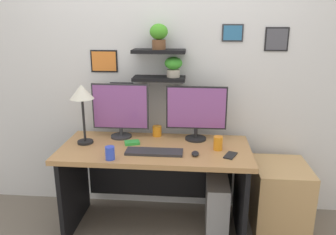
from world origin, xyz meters
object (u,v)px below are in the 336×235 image
at_px(keyboard, 154,152).
at_px(water_cup, 218,143).
at_px(drawer_cabinet, 279,197).
at_px(desk_lamp, 82,96).
at_px(desk, 156,168).
at_px(monitor_left, 120,109).
at_px(pen_cup, 110,153).
at_px(scissors_tray, 132,143).
at_px(computer_mouse, 195,154).
at_px(cell_phone, 230,155).
at_px(computer_tower_right, 217,205).
at_px(monitor_right, 196,111).
at_px(coffee_mug, 157,131).

xyz_separation_m(keyboard, water_cup, (0.49, 0.11, 0.05)).
distance_m(water_cup, drawer_cabinet, 0.76).
height_order(desk_lamp, drawer_cabinet, desk_lamp).
height_order(desk, keyboard, keyboard).
height_order(monitor_left, drawer_cabinet, monitor_left).
xyz_separation_m(pen_cup, scissors_tray, (0.10, 0.32, -0.04)).
distance_m(computer_mouse, scissors_tray, 0.56).
distance_m(computer_mouse, cell_phone, 0.26).
relative_size(cell_phone, computer_tower_right, 0.31).
distance_m(desk, scissors_tray, 0.30).
relative_size(pen_cup, drawer_cabinet, 0.17).
xyz_separation_m(desk_lamp, cell_phone, (1.18, -0.17, -0.39)).
xyz_separation_m(desk, monitor_left, (-0.32, 0.16, 0.46)).
bearing_deg(monitor_right, drawer_cabinet, -8.73).
bearing_deg(keyboard, computer_mouse, -3.13).
bearing_deg(monitor_right, water_cup, -52.41).
distance_m(desk_lamp, coffee_mug, 0.71).
xyz_separation_m(coffee_mug, pen_cup, (-0.28, -0.54, 0.01)).
bearing_deg(scissors_tray, desk, 0.27).
bearing_deg(desk, keyboard, -87.15).
distance_m(drawer_cabinet, computer_tower_right, 0.54).
relative_size(desk, water_cup, 13.88).
height_order(monitor_right, keyboard, monitor_right).
relative_size(scissors_tray, water_cup, 1.09).
bearing_deg(desk, coffee_mug, 94.30).
distance_m(monitor_right, cell_phone, 0.50).
distance_m(monitor_left, cell_phone, 1.01).
height_order(keyboard, cell_phone, keyboard).
distance_m(desk_lamp, water_cup, 1.14).
bearing_deg(coffee_mug, monitor_right, -8.84).
bearing_deg(keyboard, monitor_right, 47.27).
bearing_deg(drawer_cabinet, pen_cup, -164.31).
relative_size(computer_mouse, coffee_mug, 1.00).
xyz_separation_m(coffee_mug, scissors_tray, (-0.18, -0.22, -0.03)).
relative_size(monitor_left, water_cup, 4.40).
height_order(keyboard, scissors_tray, scissors_tray).
relative_size(coffee_mug, computer_tower_right, 0.20).
xyz_separation_m(monitor_left, water_cup, (0.82, -0.23, -0.19)).
bearing_deg(desk, monitor_left, 153.16).
xyz_separation_m(cell_phone, drawer_cabinet, (0.46, 0.24, -0.47)).
relative_size(computer_mouse, desk_lamp, 0.18).
height_order(cell_phone, computer_tower_right, cell_phone).
height_order(computer_mouse, desk_lamp, desk_lamp).
distance_m(keyboard, coffee_mug, 0.40).
xyz_separation_m(keyboard, computer_tower_right, (0.51, 0.15, -0.53)).
bearing_deg(computer_mouse, water_cup, 36.37).
relative_size(keyboard, pen_cup, 4.40).
xyz_separation_m(monitor_right, desk_lamp, (-0.91, -0.18, 0.15)).
relative_size(desk, scissors_tray, 12.72).
bearing_deg(monitor_right, desk_lamp, -169.04).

